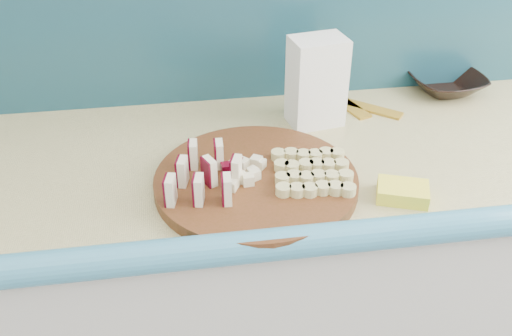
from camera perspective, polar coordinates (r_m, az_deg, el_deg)
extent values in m
cube|color=beige|center=(1.56, -1.38, -13.51)|extent=(2.20, 0.60, 0.88)
cube|color=tan|center=(1.26, -1.66, 0.68)|extent=(2.20, 0.60, 0.03)
cube|color=teal|center=(1.02, 0.48, -8.41)|extent=(2.20, 0.06, 0.03)
cube|color=teal|center=(1.41, -3.38, 16.23)|extent=(2.20, 0.02, 0.50)
cylinder|color=#44280E|center=(1.15, 0.00, -1.36)|extent=(0.46, 0.46, 0.03)
cube|color=#F4E8C3|center=(1.06, -8.49, -2.23)|extent=(0.02, 0.04, 0.06)
cube|color=#4A0515|center=(1.07, -8.98, -2.24)|extent=(0.01, 0.04, 0.06)
cube|color=#F4E8C3|center=(1.11, -7.31, -0.36)|extent=(0.02, 0.04, 0.06)
cube|color=#4A0515|center=(1.11, -7.78, -0.37)|extent=(0.01, 0.04, 0.06)
cube|color=#F4E8C3|center=(1.16, -6.23, 1.35)|extent=(0.02, 0.04, 0.06)
cube|color=#4A0515|center=(1.16, -6.68, 1.34)|extent=(0.01, 0.04, 0.06)
cube|color=#F4E8C3|center=(1.06, -5.69, -2.19)|extent=(0.02, 0.04, 0.06)
cube|color=#4A0515|center=(1.06, -6.18, -2.20)|extent=(0.01, 0.04, 0.06)
cube|color=#F4E8C3|center=(1.11, -4.63, -0.32)|extent=(0.02, 0.04, 0.06)
cube|color=#4A0515|center=(1.11, -5.10, -0.32)|extent=(0.01, 0.04, 0.06)
cube|color=#F4E8C3|center=(1.16, -3.66, 1.40)|extent=(0.02, 0.04, 0.06)
cube|color=#4A0515|center=(1.16, -4.11, 1.39)|extent=(0.01, 0.04, 0.06)
cube|color=#F4E8C3|center=(1.06, -2.86, -2.15)|extent=(0.02, 0.04, 0.06)
cube|color=#4A0515|center=(1.06, -3.36, -2.16)|extent=(0.01, 0.04, 0.06)
cube|color=#F4E8C3|center=(1.11, -1.93, -0.27)|extent=(0.02, 0.04, 0.06)
cube|color=#4A0515|center=(1.11, -2.40, -0.28)|extent=(0.01, 0.04, 0.06)
cube|color=#F8EFC6|center=(1.13, -0.81, -0.42)|extent=(0.02, 0.02, 0.02)
cube|color=#F8EFC6|center=(1.14, -0.51, -0.20)|extent=(0.02, 0.02, 0.02)
cube|color=#4A0515|center=(1.15, -0.56, 0.15)|extent=(0.02, 0.02, 0.02)
cube|color=#F8EFC6|center=(1.14, -1.18, -0.13)|extent=(0.02, 0.02, 0.02)
cube|color=#F8EFC6|center=(1.15, -1.58, 0.05)|extent=(0.02, 0.02, 0.02)
cube|color=#F8EFC6|center=(1.15, -2.25, 0.05)|extent=(0.02, 0.02, 0.02)
cube|color=#F8EFC6|center=(1.14, -1.86, -0.36)|extent=(0.02, 0.02, 0.02)
cube|color=#F8EFC6|center=(1.13, -2.25, -0.59)|extent=(0.02, 0.02, 0.02)
cube|color=#4A0515|center=(1.12, -2.33, -1.00)|extent=(0.02, 0.02, 0.02)
cube|color=#F8EFC6|center=(1.12, -1.50, -0.83)|extent=(0.02, 0.02, 0.02)
cube|color=#F8EFC6|center=(1.12, -1.09, -1.08)|extent=(0.02, 0.02, 0.02)
cube|color=#F8EFC6|center=(1.13, -0.99, -0.63)|extent=(0.02, 0.02, 0.02)
cube|color=#F8EFC6|center=(1.13, -0.49, -0.64)|extent=(0.02, 0.02, 0.02)
cylinder|color=#CBC27C|center=(1.09, 2.80, -2.22)|extent=(0.03, 0.03, 0.02)
cylinder|color=#CBC27C|center=(1.09, 4.09, -2.20)|extent=(0.03, 0.03, 0.02)
cylinder|color=#CBC27C|center=(1.09, 5.37, -2.17)|extent=(0.03, 0.03, 0.02)
cylinder|color=#CBC27C|center=(1.09, 6.65, -2.14)|extent=(0.03, 0.03, 0.02)
cylinder|color=#CBC27C|center=(1.10, 7.92, -2.11)|extent=(0.03, 0.03, 0.02)
cylinder|color=#CBC27C|center=(1.10, 9.18, -2.08)|extent=(0.03, 0.03, 0.02)
cylinder|color=#CBC27C|center=(1.12, 2.65, -1.00)|extent=(0.03, 0.03, 0.02)
cylinder|color=#CBC27C|center=(1.12, 3.90, -0.97)|extent=(0.03, 0.03, 0.02)
cylinder|color=#CBC27C|center=(1.12, 5.15, -0.95)|extent=(0.03, 0.03, 0.02)
cylinder|color=#CBC27C|center=(1.13, 6.39, -0.93)|extent=(0.03, 0.03, 0.02)
cylinder|color=#CBC27C|center=(1.13, 7.62, -0.90)|extent=(0.03, 0.03, 0.02)
cylinder|color=#CBC27C|center=(1.14, 8.84, -0.88)|extent=(0.03, 0.03, 0.02)
cylinder|color=#CBC27C|center=(1.15, 2.51, 0.16)|extent=(0.03, 0.03, 0.02)
cylinder|color=#CBC27C|center=(1.16, 3.72, 0.18)|extent=(0.03, 0.03, 0.02)
cylinder|color=#CBC27C|center=(1.16, 4.93, 0.20)|extent=(0.03, 0.03, 0.02)
cylinder|color=#CBC27C|center=(1.16, 6.14, 0.22)|extent=(0.03, 0.03, 0.02)
cylinder|color=#CBC27C|center=(1.16, 7.34, 0.24)|extent=(0.03, 0.03, 0.02)
cylinder|color=#CBC27C|center=(1.17, 8.53, 0.26)|extent=(0.03, 0.03, 0.02)
cylinder|color=#CBC27C|center=(1.19, 2.38, 1.25)|extent=(0.03, 0.03, 0.02)
cylinder|color=#CBC27C|center=(1.19, 3.56, 1.27)|extent=(0.03, 0.03, 0.02)
cylinder|color=#CBC27C|center=(1.19, 4.73, 1.29)|extent=(0.03, 0.03, 0.02)
cylinder|color=#CBC27C|center=(1.20, 5.90, 1.31)|extent=(0.03, 0.03, 0.02)
cylinder|color=#CBC27C|center=(1.20, 7.07, 1.32)|extent=(0.03, 0.03, 0.02)
cylinder|color=#CBC27C|center=(1.20, 8.23, 1.34)|extent=(0.03, 0.03, 0.02)
imported|color=black|center=(1.60, 18.48, 8.10)|extent=(0.22, 0.22, 0.05)
cube|color=white|center=(1.34, 6.07, 8.57)|extent=(0.14, 0.11, 0.21)
cube|color=#FDF842|center=(1.15, 14.45, -2.34)|extent=(0.12, 0.10, 0.03)
cube|color=gold|center=(1.44, 6.88, 5.81)|extent=(0.08, 0.17, 0.01)
cube|color=gold|center=(1.48, 9.02, 6.32)|extent=(0.09, 0.17, 0.01)
cube|color=gold|center=(1.47, 11.30, 5.86)|extent=(0.15, 0.13, 0.01)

